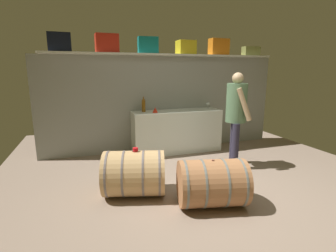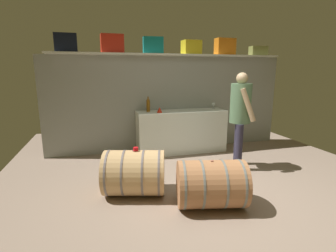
{
  "view_description": "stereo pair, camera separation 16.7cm",
  "coord_description": "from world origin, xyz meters",
  "px_view_note": "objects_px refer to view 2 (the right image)",
  "views": [
    {
      "loc": [
        -1.67,
        -2.83,
        1.72
      ],
      "look_at": [
        -0.63,
        0.35,
        1.0
      ],
      "focal_mm": 27.41,
      "sensor_mm": 36.0,
      "label": 1
    },
    {
      "loc": [
        -1.52,
        -2.87,
        1.72
      ],
      "look_at": [
        -0.63,
        0.35,
        1.0
      ],
      "focal_mm": 27.41,
      "sensor_mm": 36.0,
      "label": 2
    }
  ],
  "objects_px": {
    "wine_barrel_far": "(211,184)",
    "work_cabinet": "(181,131)",
    "wine_barrel_near": "(134,173)",
    "wine_bottle_amber": "(148,105)",
    "toolcase_red": "(112,44)",
    "toolcase_black": "(66,43)",
    "toolcase_orange": "(225,47)",
    "tasting_cup": "(136,149)",
    "red_funnel": "(159,110)",
    "wine_glass": "(213,104)",
    "toolcase_yellow": "(191,47)",
    "toolcase_teal": "(153,45)",
    "toolcase_olive": "(258,51)",
    "winemaker_pouring": "(241,110)"
  },
  "relations": [
    {
      "from": "toolcase_teal",
      "to": "wine_glass",
      "type": "bearing_deg",
      "value": 1.33
    },
    {
      "from": "toolcase_orange",
      "to": "wine_glass",
      "type": "relative_size",
      "value": 3.16
    },
    {
      "from": "red_funnel",
      "to": "toolcase_olive",
      "type": "bearing_deg",
      "value": 7.2
    },
    {
      "from": "toolcase_yellow",
      "to": "toolcase_teal",
      "type": "bearing_deg",
      "value": 177.49
    },
    {
      "from": "toolcase_yellow",
      "to": "wine_barrel_far",
      "type": "bearing_deg",
      "value": -106.4
    },
    {
      "from": "tasting_cup",
      "to": "toolcase_yellow",
      "type": "bearing_deg",
      "value": 51.7
    },
    {
      "from": "toolcase_orange",
      "to": "toolcase_black",
      "type": "bearing_deg",
      "value": 177.57
    },
    {
      "from": "toolcase_yellow",
      "to": "wine_bottle_amber",
      "type": "relative_size",
      "value": 1.18
    },
    {
      "from": "red_funnel",
      "to": "wine_barrel_far",
      "type": "relative_size",
      "value": 0.11
    },
    {
      "from": "toolcase_yellow",
      "to": "wine_bottle_amber",
      "type": "height_order",
      "value": "toolcase_yellow"
    },
    {
      "from": "toolcase_orange",
      "to": "wine_barrel_near",
      "type": "xyz_separation_m",
      "value": [
        -2.28,
        -1.87,
        -1.91
      ]
    },
    {
      "from": "toolcase_teal",
      "to": "toolcase_yellow",
      "type": "xyz_separation_m",
      "value": [
        0.82,
        0.0,
        -0.02
      ]
    },
    {
      "from": "toolcase_red",
      "to": "wine_bottle_amber",
      "type": "bearing_deg",
      "value": -12.13
    },
    {
      "from": "toolcase_black",
      "to": "wine_barrel_far",
      "type": "xyz_separation_m",
      "value": [
        1.85,
        -2.47,
        -1.91
      ]
    },
    {
      "from": "work_cabinet",
      "to": "wine_glass",
      "type": "relative_size",
      "value": 14.13
    },
    {
      "from": "wine_bottle_amber",
      "to": "toolcase_olive",
      "type": "bearing_deg",
      "value": 2.56
    },
    {
      "from": "toolcase_red",
      "to": "wine_glass",
      "type": "xyz_separation_m",
      "value": [
        2.15,
        -0.04,
        -1.24
      ]
    },
    {
      "from": "toolcase_red",
      "to": "wine_barrel_far",
      "type": "xyz_separation_m",
      "value": [
        1.01,
        -2.47,
        -1.92
      ]
    },
    {
      "from": "work_cabinet",
      "to": "red_funnel",
      "type": "distance_m",
      "value": 0.73
    },
    {
      "from": "toolcase_red",
      "to": "winemaker_pouring",
      "type": "xyz_separation_m",
      "value": [
        2.07,
        -1.31,
        -1.19
      ]
    },
    {
      "from": "toolcase_yellow",
      "to": "winemaker_pouring",
      "type": "height_order",
      "value": "toolcase_yellow"
    },
    {
      "from": "toolcase_teal",
      "to": "toolcase_olive",
      "type": "distance_m",
      "value": 2.42
    },
    {
      "from": "toolcase_orange",
      "to": "toolcase_yellow",
      "type": "bearing_deg",
      "value": 177.57
    },
    {
      "from": "wine_bottle_amber",
      "to": "toolcase_red",
      "type": "bearing_deg",
      "value": 170.22
    },
    {
      "from": "toolcase_black",
      "to": "wine_bottle_amber",
      "type": "bearing_deg",
      "value": -6.86
    },
    {
      "from": "tasting_cup",
      "to": "toolcase_orange",
      "type": "bearing_deg",
      "value": 39.73
    },
    {
      "from": "toolcase_red",
      "to": "toolcase_olive",
      "type": "bearing_deg",
      "value": -2.35
    },
    {
      "from": "toolcase_black",
      "to": "wine_glass",
      "type": "bearing_deg",
      "value": -3.35
    },
    {
      "from": "wine_bottle_amber",
      "to": "wine_barrel_far",
      "type": "relative_size",
      "value": 0.32
    },
    {
      "from": "wine_barrel_far",
      "to": "work_cabinet",
      "type": "bearing_deg",
      "value": 93.92
    },
    {
      "from": "toolcase_orange",
      "to": "toolcase_olive",
      "type": "relative_size",
      "value": 1.13
    },
    {
      "from": "wine_bottle_amber",
      "to": "wine_glass",
      "type": "xyz_separation_m",
      "value": [
        1.49,
        0.07,
        -0.05
      ]
    },
    {
      "from": "toolcase_black",
      "to": "toolcase_red",
      "type": "relative_size",
      "value": 0.93
    },
    {
      "from": "toolcase_yellow",
      "to": "toolcase_black",
      "type": "bearing_deg",
      "value": 177.49
    },
    {
      "from": "toolcase_olive",
      "to": "toolcase_red",
      "type": "bearing_deg",
      "value": -176.09
    },
    {
      "from": "toolcase_yellow",
      "to": "toolcase_olive",
      "type": "xyz_separation_m",
      "value": [
        1.61,
        0.0,
        -0.04
      ]
    },
    {
      "from": "red_funnel",
      "to": "winemaker_pouring",
      "type": "bearing_deg",
      "value": -39.72
    },
    {
      "from": "toolcase_orange",
      "to": "wine_barrel_near",
      "type": "height_order",
      "value": "toolcase_orange"
    },
    {
      "from": "toolcase_teal",
      "to": "toolcase_olive",
      "type": "xyz_separation_m",
      "value": [
        2.42,
        0.0,
        -0.06
      ]
    },
    {
      "from": "toolcase_orange",
      "to": "work_cabinet",
      "type": "distance_m",
      "value": 2.06
    },
    {
      "from": "toolcase_yellow",
      "to": "winemaker_pouring",
      "type": "relative_size",
      "value": 0.22
    },
    {
      "from": "toolcase_teal",
      "to": "tasting_cup",
      "type": "bearing_deg",
      "value": -106.27
    },
    {
      "from": "toolcase_red",
      "to": "winemaker_pouring",
      "type": "height_order",
      "value": "toolcase_red"
    },
    {
      "from": "tasting_cup",
      "to": "red_funnel",
      "type": "bearing_deg",
      "value": 65.55
    },
    {
      "from": "toolcase_teal",
      "to": "wine_bottle_amber",
      "type": "relative_size",
      "value": 1.28
    },
    {
      "from": "toolcase_olive",
      "to": "wine_glass",
      "type": "relative_size",
      "value": 2.81
    },
    {
      "from": "work_cabinet",
      "to": "toolcase_red",
      "type": "bearing_deg",
      "value": 172.75
    },
    {
      "from": "toolcase_red",
      "to": "wine_barrel_near",
      "type": "bearing_deg",
      "value": -88.88
    },
    {
      "from": "toolcase_black",
      "to": "red_funnel",
      "type": "height_order",
      "value": "toolcase_black"
    },
    {
      "from": "work_cabinet",
      "to": "wine_barrel_near",
      "type": "height_order",
      "value": "work_cabinet"
    }
  ]
}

